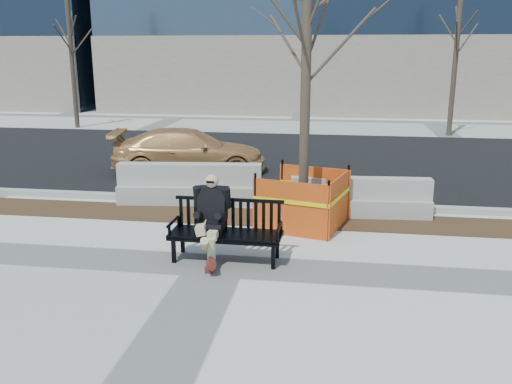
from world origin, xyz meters
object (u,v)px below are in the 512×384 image
Objects in this scene: sedan at (190,173)px; jersey_barrier_right at (359,216)px; jersey_barrier_left at (190,203)px; tree_fence at (302,225)px; seated_man at (212,258)px; bench at (226,260)px.

jersey_barrier_right is at bearing -136.86° from sedan.
tree_fence is at bearing -30.91° from jersey_barrier_left.
jersey_barrier_right is at bearing 49.07° from seated_man.
jersey_barrier_right is (3.70, -0.40, 0.00)m from jersey_barrier_left.
sedan is at bearing 129.03° from tree_fence.
bench is 1.34× the size of seated_man.
seated_man reaches higher than bench.
tree_fence is 1.77× the size of jersey_barrier_left.
seated_man is (-0.25, 0.05, 0.00)m from bench.
tree_fence reaches higher than jersey_barrier_left.
bench is at bearing -11.27° from seated_man.
jersey_barrier_right is at bearing 52.64° from bench.
seated_man reaches higher than jersey_barrier_left.
seated_man is at bearing -171.44° from sedan.
sedan is 1.48× the size of jersey_barrier_right.
tree_fence is (1.36, 1.96, 0.00)m from seated_man.
jersey_barrier_left is (-1.47, 3.21, 0.00)m from bench.
jersey_barrier_right is at bearing 35.50° from tree_fence.
tree_fence is at bearing -150.88° from sedan.
tree_fence is at bearing 62.24° from bench.
bench is at bearing -132.38° from jersey_barrier_right.
tree_fence is 2.84m from jersey_barrier_left.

